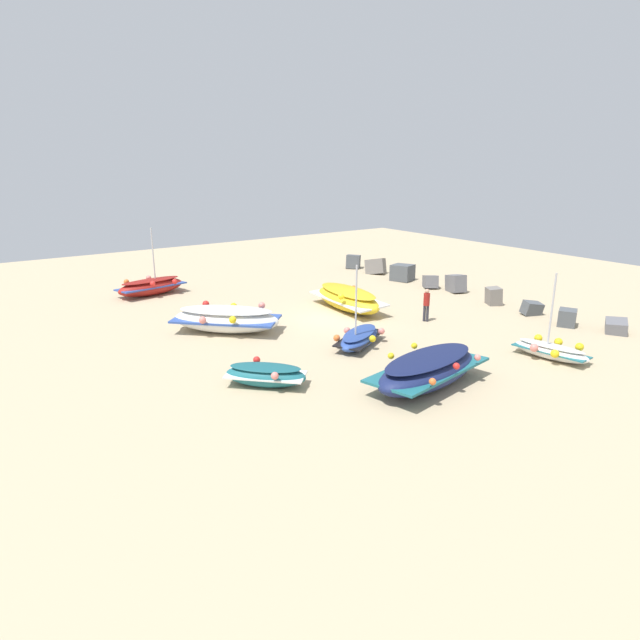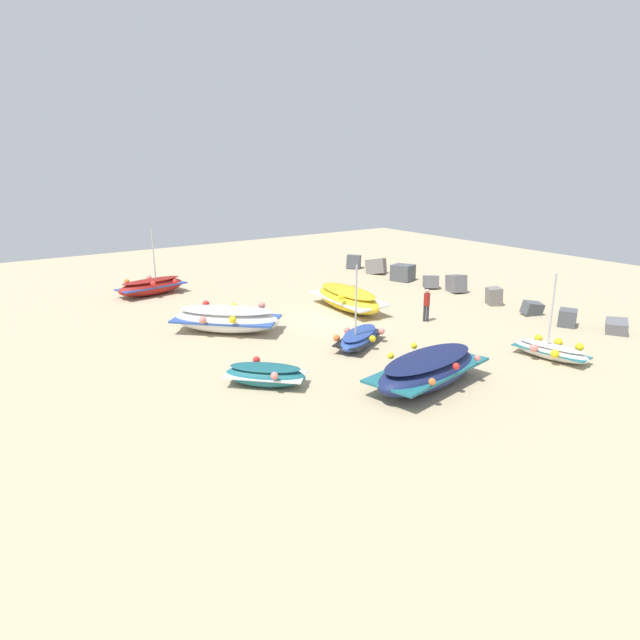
{
  "view_description": "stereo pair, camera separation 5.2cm",
  "coord_description": "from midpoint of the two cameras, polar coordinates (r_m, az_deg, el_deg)",
  "views": [
    {
      "loc": [
        21.92,
        -16.43,
        8.04
      ],
      "look_at": [
        2.21,
        -2.54,
        0.9
      ],
      "focal_mm": 30.59,
      "sensor_mm": 36.0,
      "label": 1
    },
    {
      "loc": [
        21.95,
        -16.38,
        8.04
      ],
      "look_at": [
        2.21,
        -2.54,
        0.9
      ],
      "focal_mm": 30.59,
      "sensor_mm": 36.0,
      "label": 2
    }
  ],
  "objects": [
    {
      "name": "fishing_boat_0",
      "position": [
        24.39,
        4.08,
        -1.86
      ],
      "size": [
        2.71,
        3.5,
        3.78
      ],
      "rotation": [
        0.0,
        0.0,
        2.09
      ],
      "color": "#2D4C9E",
      "rests_on": "ground_plane"
    },
    {
      "name": "ground_plane",
      "position": [
        28.55,
        1.57,
        0.13
      ],
      "size": [
        56.54,
        56.54,
        0.0
      ],
      "primitive_type": "plane",
      "color": "tan"
    },
    {
      "name": "fishing_boat_4",
      "position": [
        30.19,
        2.85,
        2.26
      ],
      "size": [
        5.5,
        2.57,
        1.29
      ],
      "rotation": [
        0.0,
        0.0,
        6.21
      ],
      "color": "gold",
      "rests_on": "ground_plane"
    },
    {
      "name": "fishing_boat_6",
      "position": [
        24.75,
        22.96,
        -2.94
      ],
      "size": [
        3.26,
        1.86,
        3.66
      ],
      "rotation": [
        0.0,
        0.0,
        0.15
      ],
      "color": "white",
      "rests_on": "ground_plane"
    },
    {
      "name": "person_walking",
      "position": [
        28.36,
        11.03,
        1.78
      ],
      "size": [
        0.32,
        0.32,
        1.71
      ],
      "rotation": [
        0.0,
        0.0,
        5.3
      ],
      "color": "#2D2D38",
      "rests_on": "ground_plane"
    },
    {
      "name": "fishing_boat_5",
      "position": [
        20.4,
        11.15,
        -5.1
      ],
      "size": [
        3.02,
        5.51,
        1.26
      ],
      "rotation": [
        0.0,
        0.0,
        4.88
      ],
      "color": "navy",
      "rests_on": "ground_plane"
    },
    {
      "name": "breakwater_rocks",
      "position": [
        35.69,
        12.24,
        3.89
      ],
      "size": [
        21.3,
        2.31,
        1.4
      ],
      "color": "#4C5156",
      "rests_on": "ground_plane"
    },
    {
      "name": "fishing_boat_2",
      "position": [
        35.04,
        -17.3,
        3.4
      ],
      "size": [
        2.37,
        4.43,
        4.14
      ],
      "rotation": [
        0.0,
        0.0,
        4.88
      ],
      "color": "maroon",
      "rests_on": "ground_plane"
    },
    {
      "name": "fishing_boat_3",
      "position": [
        20.21,
        -5.79,
        -5.71
      ],
      "size": [
        2.95,
        2.95,
        0.86
      ],
      "rotation": [
        0.0,
        0.0,
        3.93
      ],
      "color": "#1E6670",
      "rests_on": "ground_plane"
    },
    {
      "name": "fishing_boat_1",
      "position": [
        26.65,
        -9.83,
        0.13
      ],
      "size": [
        5.15,
        5.18,
        1.24
      ],
      "rotation": [
        0.0,
        0.0,
        0.79
      ],
      "color": "white",
      "rests_on": "ground_plane"
    }
  ]
}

